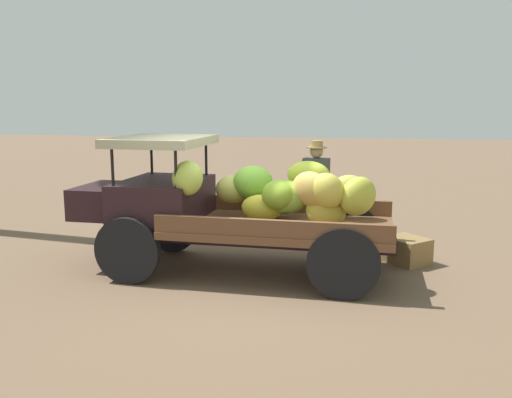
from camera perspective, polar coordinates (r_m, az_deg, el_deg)
ground_plane at (r=7.53m, az=-2.31°, el=-8.11°), size 60.00×60.00×0.00m
truck at (r=7.53m, az=-2.95°, el=-0.64°), size 4.53×1.94×1.89m
farmer at (r=8.97m, az=6.32°, el=1.33°), size 0.55×0.51×1.75m
wooden_crate at (r=8.37m, az=15.62°, el=-5.25°), size 0.76×0.76×0.38m
loose_banana_bunch at (r=9.63m, az=7.29°, el=-3.08°), size 0.46×0.66×0.35m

